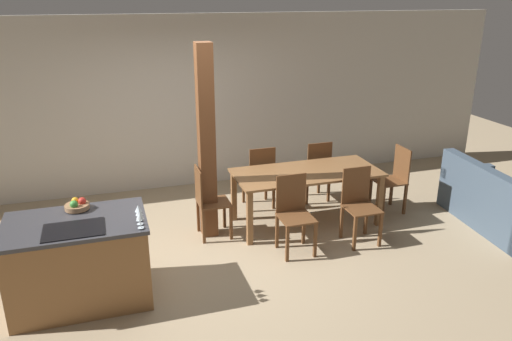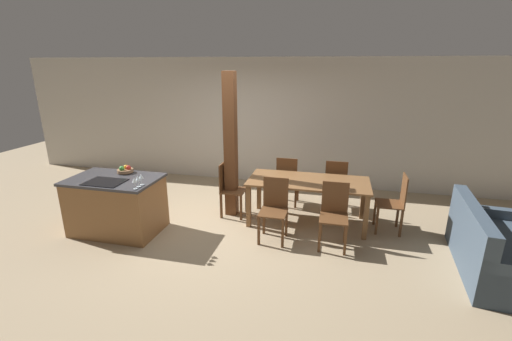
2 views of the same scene
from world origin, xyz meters
The scene contains 16 objects.
ground_plane centered at (0.00, 0.00, 0.00)m, with size 16.00×16.00×0.00m, color #9E896B.
wall_back centered at (0.00, 2.44, 1.35)m, with size 11.20×0.08×2.70m.
kitchen_island centered at (-1.49, -0.50, 0.45)m, with size 1.37×0.87×0.90m.
fruit_bowl centered at (-1.46, -0.21, 0.94)m, with size 0.25×0.25×0.11m.
wine_glass_near centered at (-0.88, -0.86, 1.02)m, with size 0.07×0.07×0.17m.
wine_glass_middle centered at (-0.88, -0.77, 1.02)m, with size 0.07×0.07×0.17m.
wine_glass_far centered at (-0.88, -0.69, 1.02)m, with size 0.07×0.07×0.17m.
dining_table centered at (1.41, 0.50, 0.65)m, with size 1.95×0.88×0.75m.
dining_chair_near_left centered at (0.97, -0.16, 0.50)m, with size 0.40×0.40×0.94m.
dining_chair_near_right centered at (1.84, -0.16, 0.50)m, with size 0.40×0.40×0.94m.
dining_chair_far_left centered at (0.97, 1.17, 0.50)m, with size 0.40×0.40×0.94m.
dining_chair_far_right centered at (1.84, 1.17, 0.50)m, with size 0.40×0.40×0.94m.
dining_chair_head_end centered at (0.05, 0.50, 0.50)m, with size 0.40×0.40×0.94m.
dining_chair_foot_end centered at (2.76, 0.50, 0.50)m, with size 0.40×0.40×0.94m.
couch centered at (3.82, -0.37, 0.29)m, with size 0.96×1.77×0.86m.
timber_post centered at (0.07, 0.56, 1.23)m, with size 0.20×0.20×2.46m.
Camera 1 is at (-1.12, -5.24, 3.01)m, focal length 35.00 mm.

